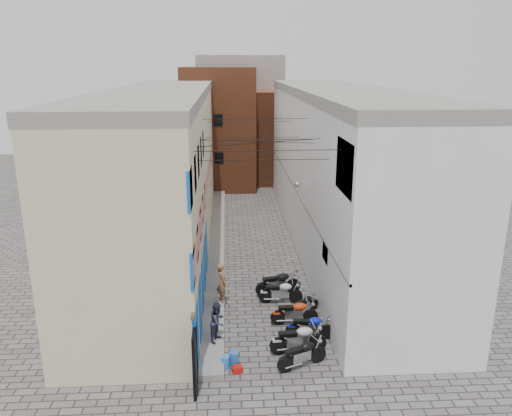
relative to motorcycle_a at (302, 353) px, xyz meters
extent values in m
plane|color=#524F4D|center=(-1.14, -0.67, -0.56)|extent=(90.00, 90.00, 0.00)
cube|color=gray|center=(-3.19, 12.33, -0.44)|extent=(0.90, 26.00, 0.25)
cube|color=beige|center=(-6.14, 12.33, 3.69)|extent=(5.00, 26.00, 8.50)
cube|color=tan|center=(-3.68, 12.33, 3.44)|extent=(0.10, 26.00, 0.80)
cube|color=#0C56B9|center=(-3.67, 4.23, 0.74)|extent=(0.12, 10.20, 2.40)
cube|color=#0C56B9|center=(-3.69, 4.23, 4.74)|extent=(0.10, 10.20, 4.00)
cube|color=gray|center=(-6.14, 12.33, 8.19)|extent=(5.10, 26.00, 0.50)
cube|color=black|center=(-3.66, -1.07, 0.54)|extent=(0.10, 1.20, 2.20)
cube|color=silver|center=(3.86, 12.33, 3.69)|extent=(5.00, 26.00, 8.50)
cube|color=#0C56B9|center=(1.41, 0.83, 6.44)|extent=(0.10, 2.40, 1.80)
cube|color=white|center=(1.42, 3.33, 2.44)|extent=(0.08, 1.00, 0.70)
cylinder|color=#B2B2B7|center=(1.01, 6.33, 4.64)|extent=(0.80, 0.06, 0.06)
sphere|color=#B2B2B7|center=(0.61, 6.33, 4.54)|extent=(0.28, 0.28, 0.28)
cube|color=gray|center=(3.86, 12.33, 8.19)|extent=(5.10, 26.00, 0.50)
cube|color=gray|center=(1.40, 12.33, 2.84)|extent=(0.10, 26.00, 0.12)
cube|color=brown|center=(-3.14, 27.33, 4.44)|extent=(6.00, 6.00, 10.00)
cube|color=brown|center=(1.86, 29.33, 3.44)|extent=(5.00, 6.00, 8.00)
cube|color=gray|center=(-1.14, 33.33, 4.94)|extent=(8.00, 5.00, 11.00)
cube|color=black|center=(-1.14, 24.53, 0.64)|extent=(2.00, 0.30, 2.40)
cylinder|color=black|center=(-1.14, 1.33, 6.94)|extent=(5.20, 0.02, 0.02)
cylinder|color=black|center=(-1.14, 3.33, 6.24)|extent=(5.20, 0.02, 0.02)
cylinder|color=black|center=(-1.14, 5.83, 6.64)|extent=(5.20, 0.02, 0.02)
cylinder|color=black|center=(-1.14, 8.33, 7.24)|extent=(5.20, 0.02, 0.02)
cylinder|color=black|center=(-1.14, 11.33, 5.94)|extent=(5.20, 0.02, 0.02)
cylinder|color=black|center=(-1.14, 14.33, 6.44)|extent=(5.20, 0.02, 0.02)
cylinder|color=black|center=(-1.14, 4.33, 6.74)|extent=(5.65, 2.07, 0.02)
cylinder|color=black|center=(-1.14, 7.33, 6.34)|extent=(5.80, 1.58, 0.02)
imported|color=#9B5F38|center=(-2.84, 4.76, 0.58)|extent=(0.63, 0.76, 1.78)
imported|color=#2C2C42|center=(-2.96, 1.56, 0.46)|extent=(0.86, 0.93, 1.54)
cylinder|color=#2A7FD6|center=(-2.69, 0.10, -0.33)|extent=(0.36, 0.36, 0.46)
cylinder|color=#245FB5|center=(-2.39, 0.24, -0.30)|extent=(0.42, 0.42, 0.53)
cube|color=#AE120C|center=(-2.29, -0.17, -0.45)|extent=(0.42, 0.35, 0.22)
camera|label=1|loc=(-2.53, -15.21, 9.77)|focal=35.00mm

